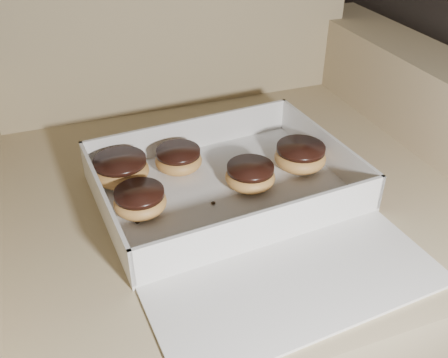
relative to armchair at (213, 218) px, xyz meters
name	(u,v)px	position (x,y,z in m)	size (l,w,h in m)	color
armchair	(213,218)	(0.00, 0.00, 0.00)	(1.00, 0.84, 1.04)	tan
bakery_box	(237,200)	(-0.01, -0.15, 0.15)	(0.43, 0.50, 0.07)	silver
donut_a	(300,156)	(0.13, -0.09, 0.17)	(0.09, 0.09, 0.05)	gold
donut_b	(140,201)	(-0.16, -0.12, 0.17)	(0.08, 0.08, 0.04)	gold
donut_c	(250,176)	(0.03, -0.12, 0.17)	(0.08, 0.08, 0.04)	gold
donut_d	(121,170)	(-0.17, -0.03, 0.17)	(0.09, 0.09, 0.05)	gold
donut_e	(179,159)	(-0.07, -0.02, 0.17)	(0.08, 0.08, 0.04)	gold
crumb_a	(304,216)	(0.07, -0.22, 0.15)	(0.01, 0.01, 0.00)	black
crumb_b	(213,203)	(-0.05, -0.14, 0.15)	(0.01, 0.01, 0.00)	black
crumb_c	(137,222)	(-0.17, -0.15, 0.15)	(0.01, 0.01, 0.00)	black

